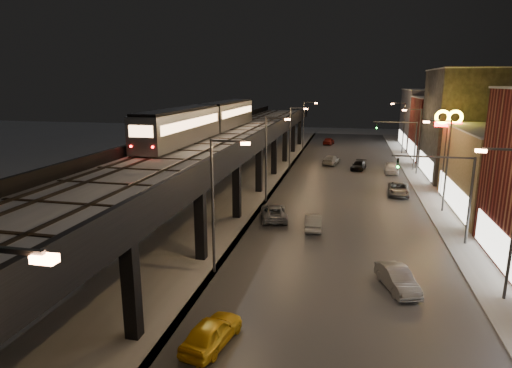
{
  "coord_description": "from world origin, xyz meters",
  "views": [
    {
      "loc": [
        7.71,
        -12.31,
        12.43
      ],
      "look_at": [
        1.03,
        18.18,
        5.0
      ],
      "focal_mm": 30.0,
      "sensor_mm": 36.0,
      "label": 1
    }
  ],
  "objects_px": {
    "car_mid_silver": "(274,213)",
    "car_onc_red": "(391,168)",
    "car_onc_silver": "(397,280)",
    "car_mid_dark": "(331,160)",
    "car_taxi": "(212,333)",
    "subway_train": "(209,119)",
    "car_far_white": "(329,141)",
    "car_onc_dark": "(399,190)",
    "car_near_white": "(313,222)",
    "car_onc_white": "(359,166)"
  },
  "relations": [
    {
      "from": "car_onc_white",
      "to": "car_onc_red",
      "type": "xyz_separation_m",
      "value": [
        4.43,
        -1.51,
        0.13
      ]
    },
    {
      "from": "car_near_white",
      "to": "car_onc_dark",
      "type": "xyz_separation_m",
      "value": [
        8.4,
        13.58,
        0.03
      ]
    },
    {
      "from": "subway_train",
      "to": "car_taxi",
      "type": "distance_m",
      "value": 33.1
    },
    {
      "from": "car_taxi",
      "to": "car_onc_silver",
      "type": "distance_m",
      "value": 12.21
    },
    {
      "from": "car_onc_silver",
      "to": "car_onc_dark",
      "type": "height_order",
      "value": "car_onc_silver"
    },
    {
      "from": "car_mid_silver",
      "to": "car_onc_silver",
      "type": "distance_m",
      "value": 15.44
    },
    {
      "from": "car_near_white",
      "to": "car_onc_red",
      "type": "height_order",
      "value": "car_onc_red"
    },
    {
      "from": "car_mid_silver",
      "to": "car_mid_dark",
      "type": "height_order",
      "value": "car_mid_dark"
    },
    {
      "from": "car_taxi",
      "to": "car_mid_dark",
      "type": "relative_size",
      "value": 0.84
    },
    {
      "from": "car_onc_red",
      "to": "car_near_white",
      "type": "bearing_deg",
      "value": -107.54
    },
    {
      "from": "car_onc_red",
      "to": "car_onc_dark",
      "type": "bearing_deg",
      "value": -90.15
    },
    {
      "from": "car_mid_silver",
      "to": "car_near_white",
      "type": "bearing_deg",
      "value": 139.98
    },
    {
      "from": "car_mid_silver",
      "to": "car_onc_red",
      "type": "relative_size",
      "value": 1.13
    },
    {
      "from": "car_onc_silver",
      "to": "car_mid_silver",
      "type": "bearing_deg",
      "value": 111.19
    },
    {
      "from": "car_taxi",
      "to": "subway_train",
      "type": "bearing_deg",
      "value": -59.93
    },
    {
      "from": "car_onc_dark",
      "to": "car_onc_red",
      "type": "relative_size",
      "value": 1.09
    },
    {
      "from": "car_mid_dark",
      "to": "car_mid_silver",
      "type": "bearing_deg",
      "value": 94.0
    },
    {
      "from": "car_mid_silver",
      "to": "car_onc_dark",
      "type": "height_order",
      "value": "car_mid_silver"
    },
    {
      "from": "car_onc_dark",
      "to": "car_onc_white",
      "type": "distance_m",
      "value": 14.34
    },
    {
      "from": "car_far_white",
      "to": "car_onc_white",
      "type": "relative_size",
      "value": 1.0
    },
    {
      "from": "subway_train",
      "to": "car_mid_silver",
      "type": "bearing_deg",
      "value": -47.7
    },
    {
      "from": "car_onc_silver",
      "to": "car_mid_dark",
      "type": "bearing_deg",
      "value": 80.13
    },
    {
      "from": "subway_train",
      "to": "car_far_white",
      "type": "relative_size",
      "value": 7.9
    },
    {
      "from": "subway_train",
      "to": "car_mid_dark",
      "type": "distance_m",
      "value": 23.87
    },
    {
      "from": "subway_train",
      "to": "car_onc_white",
      "type": "bearing_deg",
      "value": 39.65
    },
    {
      "from": "car_mid_silver",
      "to": "car_mid_dark",
      "type": "bearing_deg",
      "value": -111.05
    },
    {
      "from": "subway_train",
      "to": "car_onc_silver",
      "type": "distance_m",
      "value": 30.85
    },
    {
      "from": "car_mid_dark",
      "to": "car_onc_white",
      "type": "height_order",
      "value": "car_mid_dark"
    },
    {
      "from": "car_mid_dark",
      "to": "car_onc_dark",
      "type": "bearing_deg",
      "value": 127.61
    },
    {
      "from": "subway_train",
      "to": "car_onc_dark",
      "type": "relative_size",
      "value": 7.02
    },
    {
      "from": "car_near_white",
      "to": "car_mid_dark",
      "type": "bearing_deg",
      "value": -94.98
    },
    {
      "from": "car_far_white",
      "to": "car_onc_dark",
      "type": "xyz_separation_m",
      "value": [
        9.8,
        -39.04,
        -0.06
      ]
    },
    {
      "from": "car_onc_dark",
      "to": "car_onc_white",
      "type": "height_order",
      "value": "car_onc_dark"
    },
    {
      "from": "car_far_white",
      "to": "car_onc_white",
      "type": "height_order",
      "value": "car_far_white"
    },
    {
      "from": "car_mid_silver",
      "to": "car_onc_white",
      "type": "bearing_deg",
      "value": -120.82
    },
    {
      "from": "car_far_white",
      "to": "car_onc_red",
      "type": "relative_size",
      "value": 0.97
    },
    {
      "from": "car_taxi",
      "to": "car_far_white",
      "type": "height_order",
      "value": "car_far_white"
    },
    {
      "from": "car_far_white",
      "to": "car_onc_dark",
      "type": "bearing_deg",
      "value": 113.49
    },
    {
      "from": "car_mid_dark",
      "to": "car_onc_silver",
      "type": "xyz_separation_m",
      "value": [
        5.88,
        -40.71,
        -0.03
      ]
    },
    {
      "from": "car_far_white",
      "to": "car_mid_dark",
      "type": "bearing_deg",
      "value": 103.33
    },
    {
      "from": "car_near_white",
      "to": "car_onc_silver",
      "type": "xyz_separation_m",
      "value": [
        5.98,
        -10.05,
        0.03
      ]
    },
    {
      "from": "car_taxi",
      "to": "car_onc_silver",
      "type": "xyz_separation_m",
      "value": [
        9.3,
        7.91,
        -0.02
      ]
    },
    {
      "from": "car_onc_silver",
      "to": "car_onc_red",
      "type": "height_order",
      "value": "car_onc_red"
    },
    {
      "from": "car_onc_silver",
      "to": "car_onc_red",
      "type": "xyz_separation_m",
      "value": [
        2.65,
        35.83,
        0.08
      ]
    },
    {
      "from": "car_near_white",
      "to": "car_onc_dark",
      "type": "height_order",
      "value": "car_onc_dark"
    },
    {
      "from": "car_taxi",
      "to": "car_mid_silver",
      "type": "xyz_separation_m",
      "value": [
        -0.47,
        19.87,
        -0.0
      ]
    },
    {
      "from": "car_near_white",
      "to": "subway_train",
      "type": "bearing_deg",
      "value": -47.75
    },
    {
      "from": "car_mid_silver",
      "to": "car_onc_silver",
      "type": "bearing_deg",
      "value": 115.94
    },
    {
      "from": "subway_train",
      "to": "car_far_white",
      "type": "height_order",
      "value": "subway_train"
    },
    {
      "from": "car_mid_silver",
      "to": "car_onc_red",
      "type": "bearing_deg",
      "value": -130.83
    }
  ]
}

